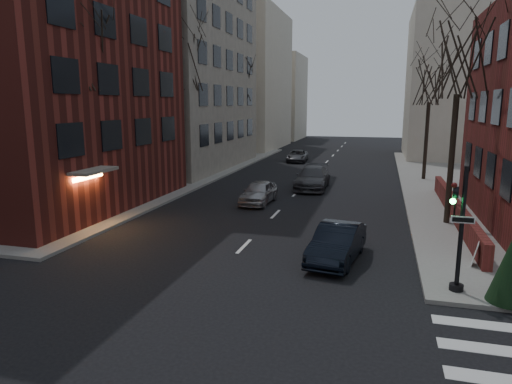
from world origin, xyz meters
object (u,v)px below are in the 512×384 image
car_lane_gray (312,178)px  car_lane_far (297,156)px  tree_right_a (460,60)px  streetlamp_far (252,120)px  parked_sedan (337,243)px  car_lane_silver (259,192)px  sandwich_board (480,254)px  traffic_signal (459,237)px  tree_left_c (241,84)px  streetlamp_near (170,131)px  evergreen_shrub (512,267)px  tree_right_b (430,82)px  tree_left_b (184,63)px  tree_left_a (82,52)px

car_lane_gray → car_lane_far: car_lane_gray is taller
tree_right_a → streetlamp_far: bearing=125.3°
car_lane_far → parked_sedan: bearing=-81.3°
car_lane_silver → sandwich_board: (10.79, -8.81, -0.09)m
traffic_signal → tree_right_a: 10.92m
traffic_signal → car_lane_gray: traffic_signal is taller
traffic_signal → car_lane_far: 34.04m
tree_left_c → sandwich_board: 34.38m
tree_left_c → streetlamp_near: tree_left_c is taller
tree_right_a → evergreen_shrub: tree_right_a is taller
tree_left_c → car_lane_gray: 18.27m
tree_right_b → tree_left_c: bearing=155.6°
tree_right_a → car_lane_gray: 13.59m
tree_left_c → tree_right_a: same height
parked_sedan → evergreen_shrub: (5.40, -2.74, 0.53)m
parked_sedan → evergreen_shrub: bearing=-19.1°
tree_right_b → tree_right_a: bearing=-90.0°
tree_left_c → car_lane_silver: tree_left_c is taller
streetlamp_far → traffic_signal: bearing=-63.9°
tree_left_b → evergreen_shrub: size_ratio=4.93×
tree_left_a → car_lane_far: (5.79, 27.20, -7.87)m
streetlamp_near → tree_right_b: bearing=30.5°
tree_right_b → car_lane_far: size_ratio=2.11×
tree_left_b → car_lane_far: size_ratio=2.48×
tree_right_b → tree_left_a: bearing=-134.4°
tree_left_a → tree_left_b: (0.00, 12.00, 0.44)m
tree_right_b → sandwich_board: tree_right_b is taller
streetlamp_near → streetlamp_far: (0.00, 20.00, 0.00)m
tree_right_b → car_lane_gray: tree_right_b is taller
tree_left_a → evergreen_shrub: (18.20, -5.50, -7.23)m
tree_left_c → car_lane_far: size_ratio=2.23×
traffic_signal → tree_right_a: size_ratio=0.41×
tree_right_a → sandwich_board: size_ratio=10.90×
sandwich_board → evergreen_shrub: evergreen_shrub is taller
sandwich_board → streetlamp_near: bearing=161.1°
parked_sedan → car_lane_far: bearing=111.0°
evergreen_shrub → tree_right_b: bearing=91.5°
traffic_signal → tree_left_b: tree_left_b is taller
traffic_signal → streetlamp_near: size_ratio=0.64×
traffic_signal → car_lane_far: size_ratio=0.92×
tree_left_a → parked_sedan: 15.22m
tree_left_b → tree_left_c: bearing=90.0°
tree_left_b → sandwich_board: tree_left_b is taller
car_lane_far → streetlamp_near: bearing=-109.6°
car_lane_silver → tree_left_c: bearing=111.8°
tree_left_c → car_lane_far: bearing=11.7°
streetlamp_far → car_lane_silver: size_ratio=1.55×
tree_left_c → car_lane_silver: (7.17, -19.55, -7.34)m
streetlamp_near → car_lane_gray: 10.54m
streetlamp_far → car_lane_gray: 18.47m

